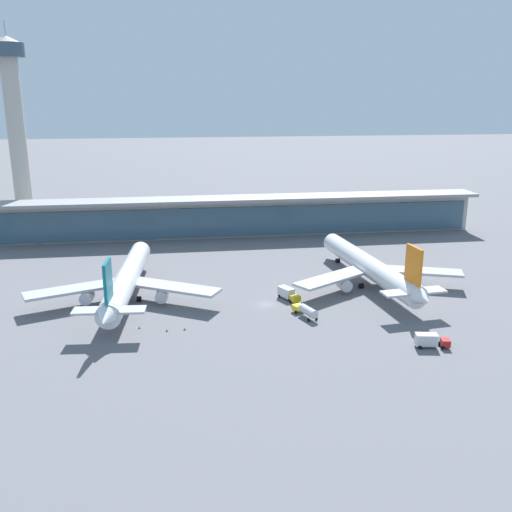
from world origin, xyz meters
TOP-DOWN VIEW (x-y plane):
  - ground_plane at (0.00, 0.00)m, footprint 1200.00×1200.00m
  - airliner_left_stand at (-35.95, 8.94)m, footprint 50.43×65.79m
  - airliner_centre_stand at (31.73, 10.91)m, footprint 50.31×65.77m
  - service_truck_near_nose_red at (30.87, -30.83)m, footprint 7.59×3.54m
  - service_truck_under_wing_yellow at (8.33, -9.92)m, footprint 5.10×8.85m
  - service_truck_mid_apron_yellow at (6.40, 2.95)m, footprint 5.31×7.56m
  - terminal_building at (0.00, 75.88)m, footprint 190.64×12.80m
  - control_tower at (-80.02, 89.98)m, footprint 12.00×12.00m
  - safety_cone_alpha at (-25.45, -14.00)m, footprint 0.62×0.62m
  - safety_cone_bravo at (-31.87, -11.40)m, footprint 0.62×0.62m
  - safety_cone_charlie at (-21.35, -13.75)m, footprint 0.62×0.62m

SIDE VIEW (x-z plane):
  - ground_plane at x=0.00m, z-range 0.00..0.00m
  - safety_cone_alpha at x=-25.45m, z-range -0.03..0.67m
  - safety_cone_bravo at x=-31.87m, z-range -0.03..0.67m
  - safety_cone_charlie at x=-21.35m, z-range -0.03..0.67m
  - service_truck_near_nose_red at x=30.87m, z-range 0.14..3.24m
  - service_truck_mid_apron_yellow at x=6.40m, z-range 0.14..3.24m
  - service_truck_under_wing_yellow at x=8.33m, z-range 0.23..3.18m
  - airliner_left_stand at x=-35.95m, z-range -3.24..14.27m
  - airliner_centre_stand at x=31.73m, z-range -3.24..14.27m
  - terminal_building at x=0.00m, z-range 0.27..15.47m
  - control_tower at x=-80.02m, z-range 3.42..81.37m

